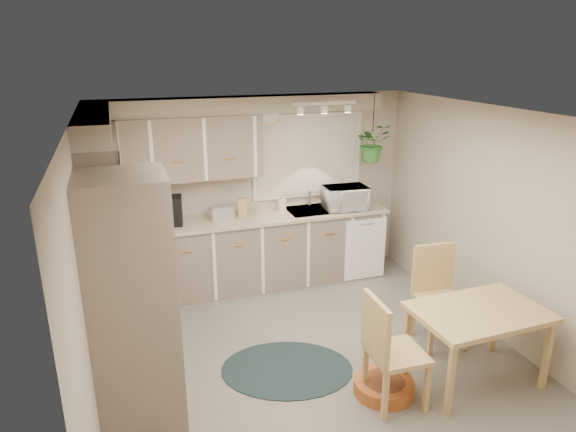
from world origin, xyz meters
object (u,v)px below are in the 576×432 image
at_px(chair_back, 441,298).
at_px(microwave, 345,195).
at_px(chair_left, 397,351).
at_px(pet_bed, 384,386).
at_px(braided_rug, 287,369).
at_px(dining_table, 475,345).

bearing_deg(chair_back, microwave, -77.56).
height_order(chair_left, pet_bed, chair_left).
distance_m(braided_rug, pet_bed, 0.94).
relative_size(chair_left, braided_rug, 0.80).
bearing_deg(braided_rug, microwave, 52.00).
bearing_deg(pet_bed, microwave, 73.86).
bearing_deg(chair_left, dining_table, 94.45).
bearing_deg(chair_back, dining_table, 88.63).
bearing_deg(microwave, dining_table, -82.73).
distance_m(dining_table, chair_back, 0.67).
bearing_deg(chair_back, braided_rug, 3.21).
bearing_deg(braided_rug, chair_back, -1.77).
xyz_separation_m(chair_left, pet_bed, (-0.03, 0.13, -0.45)).
relative_size(chair_left, chair_back, 0.99).
distance_m(chair_back, braided_rug, 1.73).
xyz_separation_m(pet_bed, microwave, (0.70, 2.41, 1.06)).
height_order(chair_left, microwave, microwave).
distance_m(chair_left, braided_rug, 1.16).
bearing_deg(chair_left, braided_rug, -132.82).
height_order(dining_table, chair_back, chair_back).
height_order(chair_left, braided_rug, chair_left).
bearing_deg(dining_table, microwave, 93.89).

